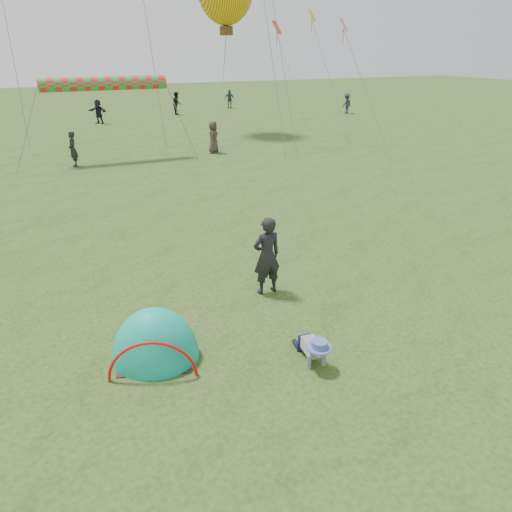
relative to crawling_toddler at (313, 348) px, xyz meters
name	(u,v)px	position (x,y,z in m)	size (l,w,h in m)	color
ground	(358,370)	(0.60, -0.53, -0.29)	(140.00, 140.00, 0.00)	#223F13
crawling_toddler	(313,348)	(0.00, 0.00, 0.00)	(0.54, 0.77, 0.59)	black
popup_tent	(157,358)	(-2.51, 1.20, -0.29)	(1.53, 1.26, 1.98)	#198159
standing_adult	(267,256)	(0.31, 2.61, 0.60)	(0.65, 0.43, 1.79)	black
crowd_person_2	(229,99)	(11.72, 35.40, 0.51)	(0.94, 0.39, 1.61)	#29404A
crowd_person_3	(347,103)	(19.46, 28.06, 0.51)	(1.04, 0.60, 1.61)	#2A2832
crowd_person_10	(213,137)	(4.08, 17.41, 0.52)	(0.79, 0.52, 1.62)	#393027
crowd_person_11	(98,112)	(-0.26, 30.46, 0.54)	(1.56, 0.50, 1.68)	black
crowd_person_12	(73,149)	(-2.82, 17.09, 0.50)	(0.58, 0.38, 1.58)	black
crowd_person_13	(177,103)	(6.24, 33.05, 0.60)	(0.87, 0.68, 1.78)	black
rainbow_tube_kite	(104,83)	(-0.97, 17.85, 3.25)	(0.64, 0.64, 5.68)	red
diamond_kite_1	(312,15)	(11.93, 21.40, 6.52)	(0.77, 0.77, 0.00)	#E5AB01
diamond_kite_7	(277,27)	(12.85, 28.09, 6.11)	(1.04, 1.04, 0.00)	red
diamond_kite_11	(344,25)	(11.44, 17.15, 5.86)	(0.75, 0.75, 0.00)	#EC5E8E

